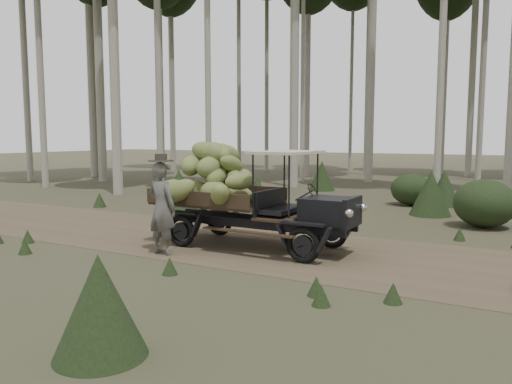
# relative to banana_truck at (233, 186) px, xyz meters

# --- Properties ---
(ground) EXTENTS (120.00, 120.00, 0.00)m
(ground) POSITION_rel_banana_truck_xyz_m (0.85, 0.30, -1.28)
(ground) COLOR #473D2B
(ground) RESTS_ON ground
(dirt_track) EXTENTS (70.00, 4.00, 0.01)m
(dirt_track) POSITION_rel_banana_truck_xyz_m (0.85, 0.30, -1.27)
(dirt_track) COLOR brown
(dirt_track) RESTS_ON ground
(banana_truck) EXTENTS (4.60, 2.12, 2.29)m
(banana_truck) POSITION_rel_banana_truck_xyz_m (0.00, 0.00, 0.00)
(banana_truck) COLOR black
(banana_truck) RESTS_ON ground
(farmer) EXTENTS (0.70, 0.53, 1.99)m
(farmer) POSITION_rel_banana_truck_xyz_m (-0.84, -1.29, -0.34)
(farmer) COLOR #53524C
(farmer) RESTS_ON ground
(undergrowth) EXTENTS (23.38, 23.89, 1.38)m
(undergrowth) POSITION_rel_banana_truck_xyz_m (0.37, -0.13, -0.71)
(undergrowth) COLOR #233319
(undergrowth) RESTS_ON ground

